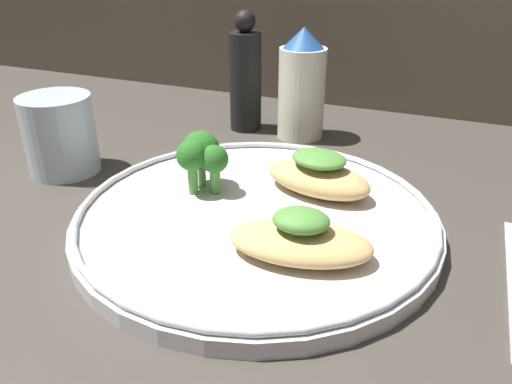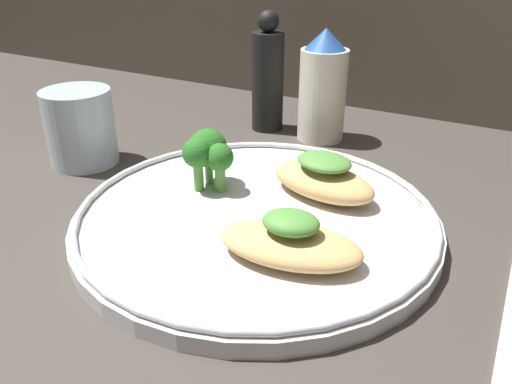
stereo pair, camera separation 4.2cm
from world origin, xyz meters
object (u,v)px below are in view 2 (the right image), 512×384
(sauce_bottle, at_px, (323,88))
(pepper_grinder, at_px, (268,78))
(broccoli_bunch, at_px, (208,153))
(plate, at_px, (256,216))
(drinking_glass, at_px, (80,127))

(sauce_bottle, height_order, pepper_grinder, pepper_grinder)
(broccoli_bunch, height_order, pepper_grinder, pepper_grinder)
(plate, xyz_separation_m, drinking_glass, (-0.24, 0.03, 0.03))
(drinking_glass, bearing_deg, pepper_grinder, 57.55)
(broccoli_bunch, xyz_separation_m, drinking_glass, (-0.17, 0.01, -0.01))
(pepper_grinder, xyz_separation_m, drinking_glass, (-0.13, -0.20, -0.03))
(broccoli_bunch, bearing_deg, plate, -19.38)
(plate, distance_m, pepper_grinder, 0.26)
(plate, bearing_deg, broccoli_bunch, 160.62)
(pepper_grinder, distance_m, drinking_glass, 0.24)
(broccoli_bunch, height_order, sauce_bottle, sauce_bottle)
(pepper_grinder, bearing_deg, sauce_bottle, 0.00)
(broccoli_bunch, bearing_deg, sauce_bottle, 81.90)
(broccoli_bunch, bearing_deg, pepper_grinder, 102.69)
(broccoli_bunch, bearing_deg, drinking_glass, 177.91)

